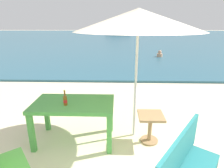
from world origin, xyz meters
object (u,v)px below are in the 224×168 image
Objects in this scene: picnic_table_green at (74,108)px; side_table_wood at (150,124)px; patio_umbrella at (138,20)px; beer_bottle_amber at (65,100)px; swimmer_person at (160,54)px; boat_cargo_ship at (117,30)px.

side_table_wood is at bearing 0.14° from picnic_table_green.
beer_bottle_amber is at bearing -165.43° from patio_umbrella.
swimmer_person is at bearing 74.85° from patio_umbrella.
patio_umbrella is 0.47× the size of boat_cargo_ship.
patio_umbrella reaches higher than boat_cargo_ship.
picnic_table_green is 0.26m from beer_bottle_amber.
picnic_table_green is 2.59× the size of side_table_wood.
swimmer_person is 0.08× the size of boat_cargo_ship.
side_table_wood is at bearing -88.92° from boat_cargo_ship.
swimmer_person is (2.03, 8.67, -0.11)m from side_table_wood.
picnic_table_green is 0.61× the size of patio_umbrella.
boat_cargo_ship reaches higher than beer_bottle_amber.
boat_cargo_ship is (0.69, 35.53, 0.08)m from picnic_table_green.
picnic_table_green is at bearing -91.11° from boat_cargo_ship.
beer_bottle_amber is (-0.10, -0.11, 0.20)m from picnic_table_green.
patio_umbrella reaches higher than side_table_wood.
beer_bottle_amber is 35.65m from boat_cargo_ship.
patio_umbrella is at bearing 14.57° from beer_bottle_amber.
boat_cargo_ship is at bearing 88.89° from picnic_table_green.
patio_umbrella is 5.61× the size of swimmer_person.
side_table_wood is 35.54m from boat_cargo_ship.
swimmer_person is (3.49, 8.79, -0.61)m from beer_bottle_amber.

